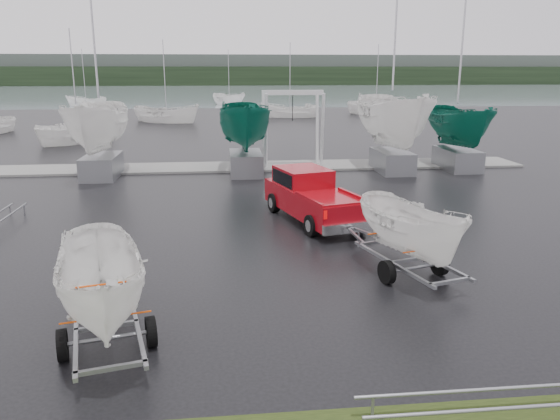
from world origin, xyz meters
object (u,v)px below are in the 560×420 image
Objects in this scene: trailer_hitched at (414,183)px; boat_hoist at (292,118)px; pickup_truck at (310,194)px; trailer_parked at (97,218)px.

boat_hoist is (-0.92, 16.59, 0.21)m from trailer_hitched.
trailer_hitched is (1.66, -5.85, 1.56)m from pickup_truck.
trailer_parked reaches higher than trailer_hitched.
boat_hoist is (6.09, 19.61, 0.08)m from trailer_parked.
trailer_hitched is 7.63m from trailer_parked.
pickup_truck is 6.28m from trailer_hitched.
trailer_hitched is 1.10× the size of boat_hoist.
boat_hoist reaches higher than pickup_truck.
trailer_hitched is 0.95× the size of trailer_parked.
trailer_parked is 1.16× the size of boat_hoist.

